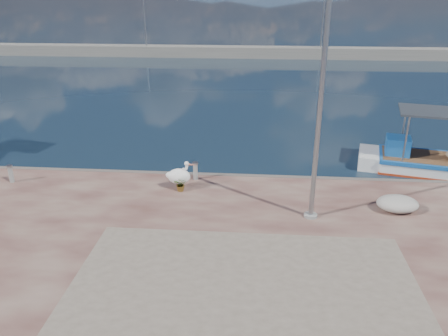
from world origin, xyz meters
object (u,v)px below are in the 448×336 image
Objects in this scene: boat_right at (433,166)px; bollard_near at (195,170)px; pelican at (179,176)px; lamp_post at (319,122)px.

boat_right is 10.65m from bollard_near.
bollard_near is (0.47, 0.92, -0.13)m from pelican.
pelican is 1.04m from bollard_near.
pelican is 5.78m from lamp_post.
lamp_post reaches higher than bollard_near.
pelican reaches higher than bollard_near.
lamp_post reaches higher than boat_right.
lamp_post is at bearing -32.36° from bollard_near.
lamp_post reaches higher than pelican.
boat_right reaches higher than bollard_near.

